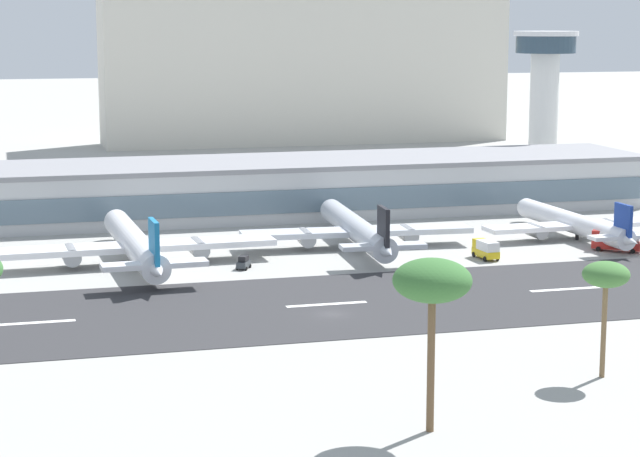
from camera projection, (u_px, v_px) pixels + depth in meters
name	position (u px, v px, depth m)	size (l,w,h in m)	color
ground_plane	(331.00, 314.00, 167.30)	(1400.00, 1400.00, 0.00)	#9E9E99
runway_strip	(321.00, 305.00, 172.72)	(800.00, 38.46, 0.08)	#2D2D30
runway_centreline_dash_3	(31.00, 323.00, 162.30)	(12.00, 1.20, 0.01)	white
runway_centreline_dash_4	(327.00, 304.00, 172.93)	(12.00, 1.20, 0.01)	white
runway_centreline_dash_5	(567.00, 289.00, 182.65)	(12.00, 1.20, 0.01)	white
terminal_building	(310.00, 185.00, 255.40)	(146.13, 29.52, 11.43)	#B7BABC
control_tower	(545.00, 86.00, 298.07)	(15.99, 15.99, 37.85)	silver
distant_hotel_block	(306.00, 70.00, 397.92)	(134.61, 24.92, 48.40)	beige
airliner_blue_tail_gate_0	(136.00, 246.00, 199.50)	(47.68, 52.17, 10.88)	silver
airliner_black_tail_gate_1	(358.00, 231.00, 214.78)	(42.36, 49.58, 10.35)	silver
airliner_navy_tail_gate_2	(577.00, 224.00, 223.60)	(35.79, 43.63, 9.10)	white
service_box_truck_0	(486.00, 249.00, 205.81)	(3.09, 6.18, 3.25)	gold
service_baggage_tug_1	(243.00, 263.00, 197.62)	(3.01, 3.58, 2.20)	#2D3338
service_fuel_truck_2	(617.00, 240.00, 212.53)	(8.38, 7.15, 3.95)	#B2231E
palm_tree_0	(606.00, 277.00, 136.00)	(5.42, 5.42, 13.61)	brown
palm_tree_1	(432.00, 283.00, 117.27)	(7.86, 7.86, 17.64)	brown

